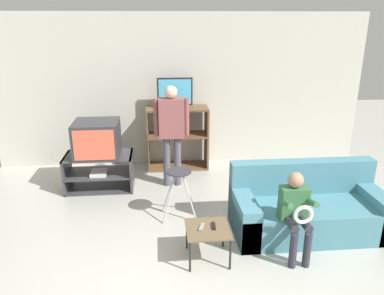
{
  "coord_description": "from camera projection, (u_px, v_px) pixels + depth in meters",
  "views": [
    {
      "loc": [
        -0.41,
        -2.34,
        2.49
      ],
      "look_at": [
        0.01,
        2.23,
        0.9
      ],
      "focal_mm": 35.0,
      "sensor_mm": 36.0,
      "label": 1
    }
  ],
  "objects": [
    {
      "name": "media_shelf",
      "position": [
        177.0,
        137.0,
        6.44
      ],
      "size": [
        1.04,
        0.44,
        1.07
      ],
      "color": "brown",
      "rests_on": "ground_plane"
    },
    {
      "name": "remote_control_white",
      "position": [
        202.0,
        227.0,
        3.98
      ],
      "size": [
        0.08,
        0.15,
        0.02
      ],
      "primitive_type": "cube",
      "rotation": [
        0.0,
        0.0,
        -0.33
      ],
      "color": "gray",
      "rests_on": "snack_table"
    },
    {
      "name": "person_seated_child",
      "position": [
        296.0,
        209.0,
        3.99
      ],
      "size": [
        0.33,
        0.43,
        0.95
      ],
      "color": "#2D2D38",
      "rests_on": "ground_plane"
    },
    {
      "name": "folding_stool",
      "position": [
        179.0,
        181.0,
        4.8
      ],
      "size": [
        0.45,
        0.36,
        0.66
      ],
      "color": "#B7B7BC",
      "rests_on": "ground_plane"
    },
    {
      "name": "tv_stand",
      "position": [
        100.0,
        172.0,
        5.72
      ],
      "size": [
        1.01,
        0.57,
        0.54
      ],
      "color": "#38383D",
      "rests_on": "ground_plane"
    },
    {
      "name": "remote_control_black",
      "position": [
        214.0,
        226.0,
        4.0
      ],
      "size": [
        0.05,
        0.15,
        0.02
      ],
      "primitive_type": "cube",
      "rotation": [
        0.0,
        0.0,
        -0.08
      ],
      "color": "black",
      "rests_on": "snack_table"
    },
    {
      "name": "television_main",
      "position": [
        97.0,
        139.0,
        5.53
      ],
      "size": [
        0.65,
        0.61,
        0.52
      ],
      "color": "#2D2D33",
      "rests_on": "tv_stand"
    },
    {
      "name": "snack_table",
      "position": [
        208.0,
        232.0,
        3.99
      ],
      "size": [
        0.47,
        0.47,
        0.38
      ],
      "color": "brown",
      "rests_on": "ground_plane"
    },
    {
      "name": "television_flat",
      "position": [
        175.0,
        94.0,
        6.18
      ],
      "size": [
        0.58,
        0.2,
        0.5
      ],
      "color": "black",
      "rests_on": "media_shelf"
    },
    {
      "name": "wall_back",
      "position": [
        182.0,
        91.0,
        6.48
      ],
      "size": [
        6.4,
        0.06,
        2.6
      ],
      "color": "beige",
      "rests_on": "ground_plane"
    },
    {
      "name": "couch",
      "position": [
        307.0,
        209.0,
        4.57
      ],
      "size": [
        1.82,
        0.83,
        0.81
      ],
      "color": "teal",
      "rests_on": "ground_plane"
    },
    {
      "name": "person_standing_adult",
      "position": [
        172.0,
        127.0,
        5.6
      ],
      "size": [
        0.53,
        0.2,
        1.57
      ],
      "color": "#4C4C56",
      "rests_on": "ground_plane"
    }
  ]
}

